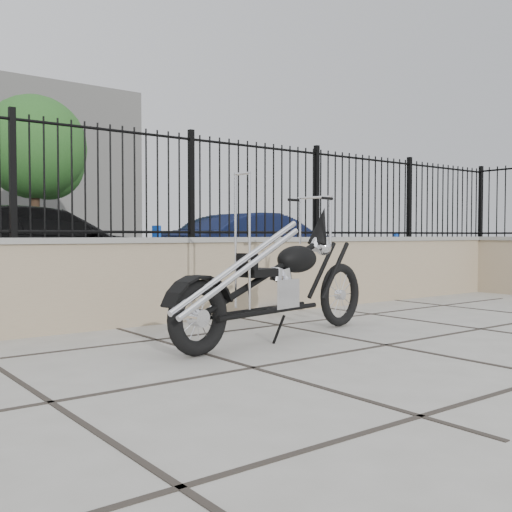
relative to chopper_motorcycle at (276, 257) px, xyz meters
The scene contains 9 objects.
ground_plane 1.43m from the chopper_motorcycle, 137.41° to the right, with size 90.00×90.00×0.00m, color #99968E.
retaining_wall 1.93m from the chopper_motorcycle, 117.70° to the left, with size 14.00×0.36×0.96m, color gray.
iron_fence 2.06m from the chopper_motorcycle, 117.70° to the left, with size 14.00×0.08×1.20m, color black.
chopper_motorcycle is the anchor object (origin of this frame).
car_black 6.20m from the chopper_motorcycle, 91.40° to the left, with size 2.07×5.10×1.48m, color black.
car_blue 7.85m from the chopper_motorcycle, 52.88° to the left, with size 1.54×4.42×1.46m, color black.
bollard_b 3.75m from the chopper_motorcycle, 78.86° to the left, with size 0.14×0.14×1.13m, color blue.
bollard_c 6.91m from the chopper_motorcycle, 30.18° to the left, with size 0.12×0.12×1.01m, color blue.
tree_right 16.69m from the chopper_motorcycle, 80.06° to the left, with size 3.45×3.45×5.82m.
Camera 1 is at (-2.67, -3.50, 0.99)m, focal length 42.00 mm.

